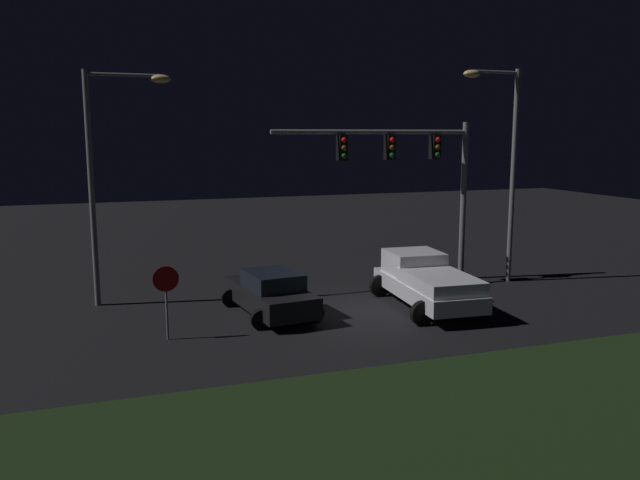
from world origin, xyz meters
TOP-DOWN VIEW (x-y plane):
  - ground_plane at (0.00, 0.00)m, footprint 80.00×80.00m
  - grass_median at (0.00, -8.84)m, footprint 26.27×6.69m
  - pickup_truck at (2.96, -0.36)m, footprint 3.14×5.53m
  - car_sedan at (-2.43, 0.42)m, footprint 2.81×4.58m
  - traffic_signal_gantry at (4.09, 3.07)m, footprint 8.32×0.56m
  - street_lamp_left at (-7.34, 3.64)m, footprint 2.94×0.44m
  - street_lamp_right at (7.65, 2.00)m, footprint 2.54×0.44m
  - stop_sign at (-6.03, -1.18)m, footprint 0.76×0.08m

SIDE VIEW (x-z plane):
  - ground_plane at x=0.00m, z-range 0.00..0.00m
  - grass_median at x=0.00m, z-range 0.00..0.10m
  - car_sedan at x=-2.43m, z-range -0.02..1.49m
  - pickup_truck at x=2.96m, z-range 0.10..1.90m
  - stop_sign at x=-6.03m, z-range 0.45..2.68m
  - traffic_signal_gantry at x=4.09m, z-range 1.65..8.15m
  - street_lamp_left at x=-7.34m, z-range 1.09..9.26m
  - street_lamp_right at x=7.65m, z-range 1.07..9.62m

